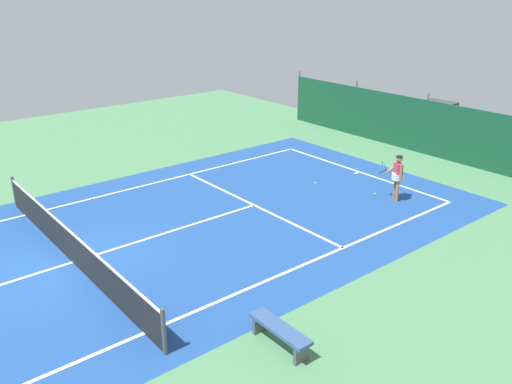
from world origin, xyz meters
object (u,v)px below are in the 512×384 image
(tennis_ball_near_player, at_px, (375,194))
(tennis_ball_by_sideline, at_px, (316,183))
(courtside_bench, at_px, (280,331))
(tennis_ball_midcourt, at_px, (92,199))
(tennis_player, at_px, (397,175))
(parked_car, at_px, (433,120))
(tennis_net, at_px, (71,246))

(tennis_ball_near_player, bearing_deg, tennis_ball_by_sideline, -158.09)
(tennis_ball_near_player, distance_m, tennis_ball_by_sideline, 2.33)
(tennis_ball_near_player, distance_m, courtside_bench, 9.47)
(tennis_ball_midcourt, relative_size, tennis_ball_by_sideline, 1.00)
(tennis_player, height_order, tennis_ball_by_sideline, tennis_player)
(parked_car, height_order, courtside_bench, parked_car)
(tennis_ball_by_sideline, bearing_deg, tennis_player, 18.63)
(tennis_ball_near_player, height_order, parked_car, parked_car)
(tennis_player, xyz_separation_m, tennis_ball_near_player, (-0.78, -0.12, -0.93))
(tennis_ball_by_sideline, bearing_deg, tennis_net, -88.97)
(tennis_ball_midcourt, xyz_separation_m, parked_car, (2.65, 16.65, 0.81))
(courtside_bench, bearing_deg, tennis_player, 112.49)
(tennis_ball_near_player, distance_m, tennis_ball_midcourt, 10.15)
(tennis_ball_near_player, xyz_separation_m, courtside_bench, (4.32, -8.42, 0.34))
(tennis_player, relative_size, parked_car, 0.38)
(tennis_ball_near_player, relative_size, parked_car, 0.02)
(tennis_net, distance_m, tennis_ball_near_player, 10.63)
(tennis_player, height_order, parked_car, parked_car)
(tennis_ball_near_player, height_order, tennis_ball_by_sideline, same)
(tennis_ball_near_player, relative_size, tennis_ball_midcourt, 1.00)
(tennis_net, height_order, tennis_ball_near_player, tennis_net)
(tennis_ball_midcourt, bearing_deg, tennis_ball_by_sideline, 62.18)
(tennis_ball_near_player, bearing_deg, tennis_net, -100.79)
(tennis_net, xyz_separation_m, tennis_ball_midcourt, (-4.03, 2.25, -0.48))
(tennis_net, height_order, parked_car, parked_car)
(tennis_player, distance_m, tennis_ball_by_sideline, 3.24)
(tennis_ball_midcourt, xyz_separation_m, tennis_ball_by_sideline, (3.86, 7.31, 0.00))
(tennis_ball_by_sideline, bearing_deg, tennis_ball_near_player, 21.91)
(courtside_bench, bearing_deg, tennis_net, -162.36)
(tennis_ball_midcourt, bearing_deg, tennis_net, -29.23)
(tennis_ball_by_sideline, relative_size, parked_car, 0.02)
(tennis_player, bearing_deg, parked_car, -33.89)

